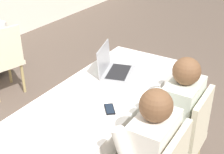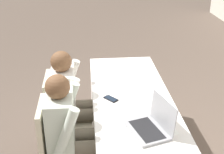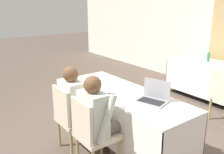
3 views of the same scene
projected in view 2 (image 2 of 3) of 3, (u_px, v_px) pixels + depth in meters
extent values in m
cube|color=white|center=(133.00, 102.00, 2.86)|extent=(2.08, 0.73, 0.02)
cube|color=white|center=(95.00, 132.00, 2.97)|extent=(2.08, 0.01, 0.61)
cube|color=white|center=(169.00, 128.00, 3.02)|extent=(2.08, 0.01, 0.61)
cube|color=white|center=(120.00, 82.00, 3.92)|extent=(0.01, 0.73, 0.61)
cube|color=#99999E|center=(147.00, 131.00, 2.42)|extent=(0.41, 0.34, 0.02)
cube|color=black|center=(147.00, 129.00, 2.41)|extent=(0.35, 0.26, 0.00)
cube|color=#99999E|center=(163.00, 113.00, 2.41)|extent=(0.34, 0.13, 0.24)
cube|color=black|center=(163.00, 113.00, 2.41)|extent=(0.31, 0.11, 0.21)
cube|color=black|center=(111.00, 99.00, 2.88)|extent=(0.15, 0.14, 0.01)
cube|color=#192333|center=(111.00, 98.00, 2.87)|extent=(0.13, 0.12, 0.00)
cube|color=white|center=(156.00, 130.00, 2.44)|extent=(0.27, 0.33, 0.00)
cylinder|color=tan|center=(89.00, 146.00, 3.13)|extent=(0.04, 0.04, 0.39)
cylinder|color=tan|center=(88.00, 126.00, 3.44)|extent=(0.04, 0.04, 0.39)
cylinder|color=tan|center=(53.00, 148.00, 3.10)|extent=(0.04, 0.04, 0.39)
cylinder|color=tan|center=(56.00, 128.00, 3.42)|extent=(0.04, 0.04, 0.39)
cube|color=beige|center=(71.00, 119.00, 3.18)|extent=(0.44, 0.44, 0.05)
cube|color=beige|center=(48.00, 98.00, 3.05)|extent=(0.40, 0.04, 0.45)
cube|color=beige|center=(69.00, 151.00, 2.72)|extent=(0.44, 0.44, 0.05)
cube|color=beige|center=(43.00, 128.00, 2.60)|extent=(0.40, 0.04, 0.45)
cylinder|color=#665B4C|center=(83.00, 115.00, 3.07)|extent=(0.13, 0.42, 0.13)
cylinder|color=#665B4C|center=(83.00, 106.00, 3.23)|extent=(0.13, 0.42, 0.13)
cylinder|color=#665B4C|center=(102.00, 138.00, 3.21)|extent=(0.10, 0.10, 0.44)
cylinder|color=#665B4C|center=(101.00, 128.00, 3.37)|extent=(0.10, 0.10, 0.44)
cube|color=silver|center=(64.00, 94.00, 3.05)|extent=(0.36, 0.22, 0.52)
cylinder|color=silver|center=(67.00, 105.00, 2.86)|extent=(0.08, 0.26, 0.54)
cylinder|color=silver|center=(69.00, 84.00, 3.24)|extent=(0.08, 0.26, 0.54)
sphere|color=brown|center=(61.00, 62.00, 2.90)|extent=(0.20, 0.20, 0.20)
cylinder|color=#665B4C|center=(83.00, 148.00, 2.61)|extent=(0.13, 0.42, 0.13)
cylinder|color=#665B4C|center=(83.00, 136.00, 2.77)|extent=(0.13, 0.42, 0.13)
cube|color=silver|center=(61.00, 124.00, 2.59)|extent=(0.36, 0.22, 0.52)
cylinder|color=silver|center=(64.00, 138.00, 2.40)|extent=(0.08, 0.26, 0.54)
cylinder|color=silver|center=(66.00, 110.00, 2.78)|extent=(0.08, 0.26, 0.54)
sphere|color=brown|center=(57.00, 87.00, 2.44)|extent=(0.20, 0.20, 0.20)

